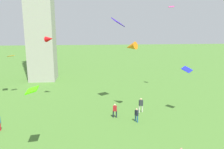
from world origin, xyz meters
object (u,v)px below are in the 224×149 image
kite_flying_7 (32,90)px  person_0 (137,114)px  kite_flying_8 (171,7)px  person_1 (141,104)px  kite_flying_0 (187,69)px  kite_flying_1 (11,56)px  person_5 (115,110)px  kite_flying_3 (118,22)px  kite_flying_2 (131,47)px  kite_flying_6 (49,39)px

kite_flying_7 → person_0: bearing=-63.8°
kite_flying_8 → person_1: bearing=-84.9°
kite_flying_0 → kite_flying_1: bearing=29.7°
kite_flying_0 → kite_flying_7: bearing=77.2°
person_0 → person_5: bearing=-149.9°
person_5 → kite_flying_3: 10.98m
kite_flying_2 → kite_flying_6: kite_flying_6 is taller
person_1 → kite_flying_8: size_ratio=1.84×
person_1 → person_5: (-3.38, -1.28, -0.10)m
person_5 → kite_flying_2: size_ratio=0.94×
person_0 → kite_flying_7: 11.97m
person_5 → kite_flying_0: (8.59, 0.44, 4.56)m
kite_flying_6 → kite_flying_0: bearing=-87.5°
kite_flying_8 → kite_flying_3: bearing=-106.6°
person_5 → kite_flying_0: kite_flying_0 is taller
person_1 → kite_flying_2: size_ratio=1.03×
person_1 → kite_flying_8: (6.35, 8.73, 12.31)m
kite_flying_2 → kite_flying_6: 11.77m
kite_flying_0 → kite_flying_8: (1.14, 9.57, 7.85)m
person_0 → person_1: size_ratio=0.86×
person_1 → person_0: bearing=59.2°
kite_flying_0 → kite_flying_8: size_ratio=1.27×
kite_flying_1 → kite_flying_0: bearing=-68.1°
kite_flying_7 → kite_flying_8: kite_flying_8 is taller
kite_flying_3 → kite_flying_7: kite_flying_3 is taller
kite_flying_0 → kite_flying_6: size_ratio=0.89×
kite_flying_2 → kite_flying_6: size_ratio=1.24×
person_1 → person_5: person_1 is taller
person_1 → kite_flying_7: bearing=27.8°
kite_flying_1 → kite_flying_2: kite_flying_2 is taller
kite_flying_6 → person_1: bearing=-92.8°
person_5 → kite_flying_0: size_ratio=1.32×
kite_flying_1 → kite_flying_6: (6.40, -3.12, 2.70)m
kite_flying_1 → kite_flying_7: kite_flying_1 is taller
person_5 → kite_flying_3: size_ratio=0.82×
kite_flying_1 → kite_flying_6: 7.61m
kite_flying_2 → kite_flying_8: 12.21m
kite_flying_6 → kite_flying_8: kite_flying_8 is taller
person_5 → kite_flying_6: 13.59m
kite_flying_0 → kite_flying_2: bearing=39.4°
person_0 → kite_flying_3: (-1.41, 5.89, 10.07)m
kite_flying_3 → kite_flying_6: bearing=-60.0°
kite_flying_3 → kite_flying_0: bearing=110.8°
person_0 → kite_flying_8: bearing=120.0°
kite_flying_3 → kite_flying_7: size_ratio=1.49×
kite_flying_3 → kite_flying_6: kite_flying_3 is taller
kite_flying_7 → kite_flying_3: bearing=-38.9°
kite_flying_7 → kite_flying_2: bearing=-49.9°
person_0 → person_1: (1.11, 2.75, 0.14)m
person_5 → kite_flying_3: kite_flying_3 is taller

